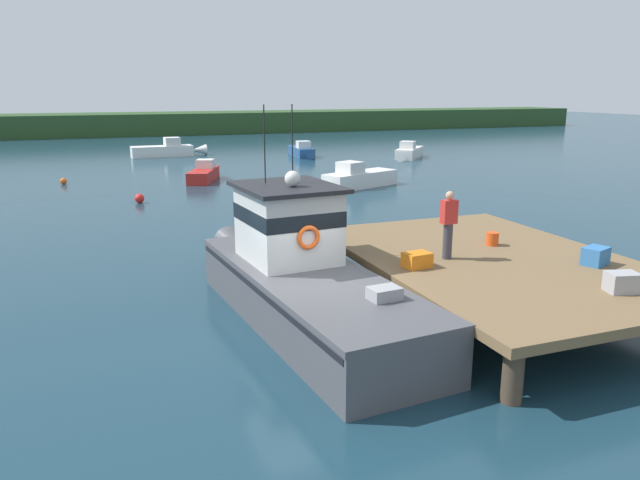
{
  "coord_description": "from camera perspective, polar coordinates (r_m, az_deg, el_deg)",
  "views": [
    {
      "loc": [
        -4.11,
        -11.6,
        5.15
      ],
      "look_at": [
        1.2,
        2.36,
        1.4
      ],
      "focal_mm": 33.93,
      "sensor_mm": 36.0,
      "label": 1
    }
  ],
  "objects": [
    {
      "name": "ground_plane",
      "position": [
        13.34,
        -1.23,
        -8.62
      ],
      "size": [
        200.0,
        200.0,
        0.0
      ],
      "primitive_type": "plane",
      "color": "#193847"
    },
    {
      "name": "dock",
      "position": [
        15.18,
        16.08,
        -2.05
      ],
      "size": [
        6.0,
        9.0,
        1.2
      ],
      "color": "#4C3D2D",
      "rests_on": "ground"
    },
    {
      "name": "main_fishing_boat",
      "position": [
        13.86,
        -1.95,
        -3.31
      ],
      "size": [
        3.25,
        9.92,
        4.8
      ],
      "color": "#4C4C51",
      "rests_on": "ground"
    },
    {
      "name": "crate_single_by_cleat",
      "position": [
        13.48,
        26.62,
        -3.59
      ],
      "size": [
        0.69,
        0.58,
        0.4
      ],
      "primitive_type": "cube",
      "rotation": [
        0.0,
        0.0,
        -0.25
      ],
      "color": "#9E9EA3",
      "rests_on": "dock"
    },
    {
      "name": "crate_single_far",
      "position": [
        13.89,
        9.13,
        -1.88
      ],
      "size": [
        0.65,
        0.51,
        0.34
      ],
      "primitive_type": "cube",
      "rotation": [
        0.0,
        0.0,
        0.12
      ],
      "color": "orange",
      "rests_on": "dock"
    },
    {
      "name": "crate_stack_mid_dock",
      "position": [
        15.28,
        24.55,
        -1.38
      ],
      "size": [
        0.72,
        0.62,
        0.41
      ],
      "primitive_type": "cube",
      "rotation": [
        0.0,
        0.0,
        0.36
      ],
      "color": "#3370B2",
      "rests_on": "dock"
    },
    {
      "name": "bait_bucket",
      "position": [
        16.27,
        15.94,
        0.11
      ],
      "size": [
        0.32,
        0.32,
        0.34
      ],
      "primitive_type": "cylinder",
      "color": "#E04C19",
      "rests_on": "dock"
    },
    {
      "name": "deckhand_by_the_boat",
      "position": [
        14.57,
        12.03,
        1.53
      ],
      "size": [
        0.36,
        0.22,
        1.63
      ],
      "color": "#383842",
      "rests_on": "dock"
    },
    {
      "name": "moored_boat_outer_mooring",
      "position": [
        48.92,
        -14.2,
        8.23
      ],
      "size": [
        5.8,
        1.68,
        1.46
      ],
      "color": "white",
      "rests_on": "ground"
    },
    {
      "name": "moored_boat_near_channel",
      "position": [
        46.83,
        8.35,
        8.2
      ],
      "size": [
        4.17,
        4.52,
        1.31
      ],
      "color": "white",
      "rests_on": "ground"
    },
    {
      "name": "moored_boat_mid_harbor",
      "position": [
        32.4,
        3.33,
        5.8
      ],
      "size": [
        5.56,
        3.1,
        1.41
      ],
      "color": "white",
      "rests_on": "ground"
    },
    {
      "name": "moored_boat_far_left",
      "position": [
        47.49,
        -1.67,
        8.38
      ],
      "size": [
        1.54,
        4.88,
        1.22
      ],
      "color": "#285184",
      "rests_on": "ground"
    },
    {
      "name": "moored_boat_far_right",
      "position": [
        35.65,
        -10.83,
        6.2
      ],
      "size": [
        2.56,
        4.6,
        1.17
      ],
      "color": "red",
      "rests_on": "ground"
    },
    {
      "name": "mooring_buoy_outer",
      "position": [
        29.18,
        -16.66,
        3.78
      ],
      "size": [
        0.43,
        0.43,
        0.43
      ],
      "primitive_type": "sphere",
      "color": "red",
      "rests_on": "ground"
    },
    {
      "name": "mooring_buoy_spare_mooring",
      "position": [
        36.39,
        -23.04,
        5.13
      ],
      "size": [
        0.36,
        0.36,
        0.36
      ],
      "primitive_type": "sphere",
      "color": "#EA5B19",
      "rests_on": "ground"
    },
    {
      "name": "mooring_buoy_inshore",
      "position": [
        19.0,
        -6.1,
        -1.16
      ],
      "size": [
        0.35,
        0.35,
        0.35
      ],
      "primitive_type": "sphere",
      "color": "silver",
      "rests_on": "ground"
    },
    {
      "name": "far_shoreline",
      "position": [
        73.82,
        -17.9,
        10.37
      ],
      "size": [
        120.0,
        8.0,
        2.4
      ],
      "primitive_type": "cube",
      "color": "#284723",
      "rests_on": "ground"
    }
  ]
}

